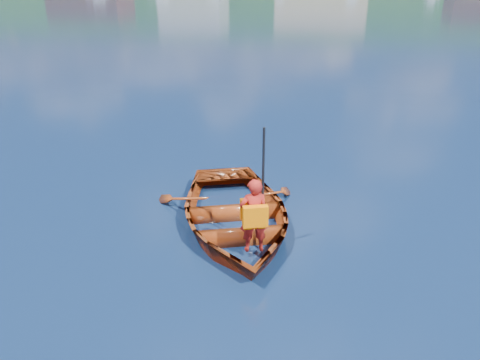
% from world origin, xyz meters
% --- Properties ---
extents(ground, '(600.00, 600.00, 0.00)m').
position_xyz_m(ground, '(0.00, 0.00, 0.00)').
color(ground, '#112F43').
rests_on(ground, ground).
extents(rowboat, '(3.50, 4.11, 0.72)m').
position_xyz_m(rowboat, '(-1.24, -0.99, 0.21)').
color(rowboat, brown).
rests_on(rowboat, ground).
extents(child_paddler, '(0.46, 0.43, 1.76)m').
position_xyz_m(child_paddler, '(-0.79, -1.79, 0.66)').
color(child_paddler, '#A71E18').
rests_on(child_paddler, ground).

